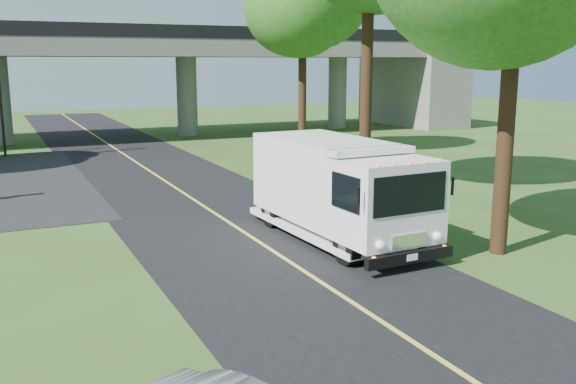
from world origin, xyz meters
TOP-DOWN VIEW (x-y plane):
  - ground at (0.00, 0.00)m, footprint 120.00×120.00m
  - road at (0.00, 10.00)m, footprint 7.00×90.00m
  - lane_line at (0.00, 10.00)m, footprint 0.12×90.00m
  - overpass at (0.00, 32.00)m, footprint 54.00×10.00m
  - traffic_signal at (-6.00, 26.00)m, footprint 0.18×0.22m
  - tree_right_far at (9.21, 19.84)m, footprint 5.77×5.67m
  - step_van at (2.20, 3.99)m, footprint 2.82×6.96m

SIDE VIEW (x-z plane):
  - ground at x=0.00m, z-range 0.00..0.00m
  - road at x=0.00m, z-range 0.00..0.02m
  - lane_line at x=0.00m, z-range 0.03..0.03m
  - step_van at x=2.20m, z-range 0.13..3.00m
  - traffic_signal at x=-6.00m, z-range 0.60..5.80m
  - overpass at x=0.00m, z-range 0.91..8.21m
  - tree_right_far at x=9.21m, z-range 2.81..13.80m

